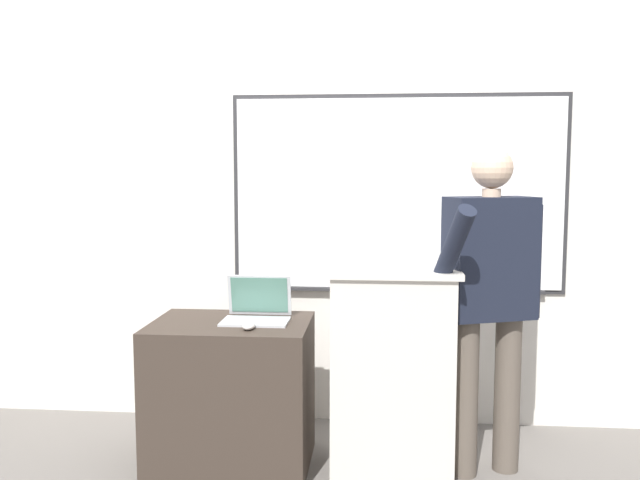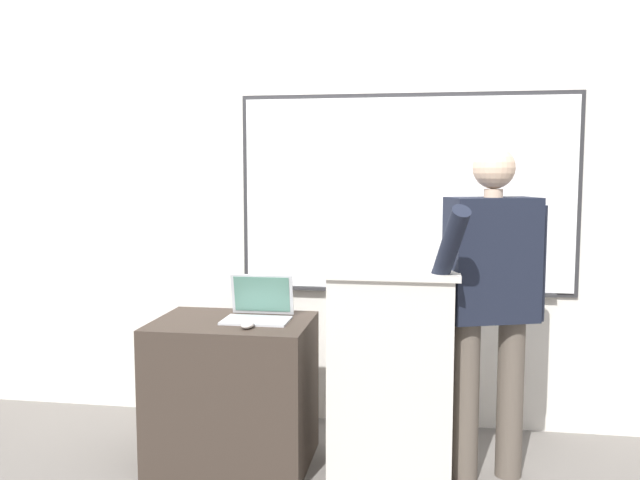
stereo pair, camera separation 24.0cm
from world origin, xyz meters
name	(u,v)px [view 1 (the left image)]	position (x,y,z in m)	size (l,w,h in m)	color
back_wall	(330,191)	(0.02, 1.22, 1.39)	(6.40, 0.17, 2.79)	silver
lectern_podium	(392,372)	(0.38, 0.43, 0.53)	(0.64, 0.43, 1.05)	beige
side_desk	(232,394)	(-0.44, 0.47, 0.38)	(0.80, 0.59, 0.75)	#382D26
person_presenter	(489,288)	(0.85, 0.49, 0.94)	(0.60, 0.64, 1.63)	brown
laptop	(258,307)	(-0.31, 0.54, 0.82)	(0.34, 0.27, 0.22)	#B7BABF
wireless_keyboard	(396,267)	(0.39, 0.38, 1.06)	(0.46, 0.13, 0.02)	silver
computer_mouse_by_laptop	(249,326)	(-0.31, 0.32, 0.77)	(0.06, 0.10, 0.03)	silver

